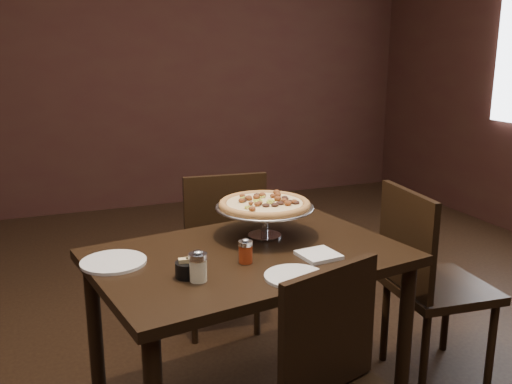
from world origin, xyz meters
name	(u,v)px	position (x,y,z in m)	size (l,w,h in m)	color
room	(247,76)	(0.06, 0.03, 1.40)	(6.04, 7.04, 2.84)	black
dining_table	(249,276)	(0.10, 0.11, 0.63)	(1.28, 0.96, 0.73)	black
pizza_stand	(265,205)	(0.22, 0.26, 0.87)	(0.41, 0.41, 0.17)	silver
parmesan_shaker	(198,266)	(-0.16, -0.09, 0.78)	(0.06, 0.06, 0.11)	#F8EFC1
pepper_flake_shaker	(246,251)	(0.05, 0.01, 0.77)	(0.05, 0.05, 0.09)	maroon
packet_caddy	(188,269)	(-0.18, -0.04, 0.76)	(0.09, 0.09, 0.07)	black
napkin_stack	(319,255)	(0.32, -0.04, 0.74)	(0.14, 0.14, 0.01)	silver
plate_left	(114,262)	(-0.41, 0.18, 0.74)	(0.24, 0.24, 0.01)	white
plate_near	(295,276)	(0.15, -0.18, 0.74)	(0.21, 0.21, 0.01)	white
serving_spatula	(284,212)	(0.26, 0.15, 0.86)	(0.15, 0.15, 0.02)	silver
chair_far	(221,245)	(0.23, 0.86, 0.49)	(0.45, 0.45, 0.89)	black
chair_side	(427,277)	(0.95, 0.11, 0.49)	(0.46, 0.46, 0.90)	black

